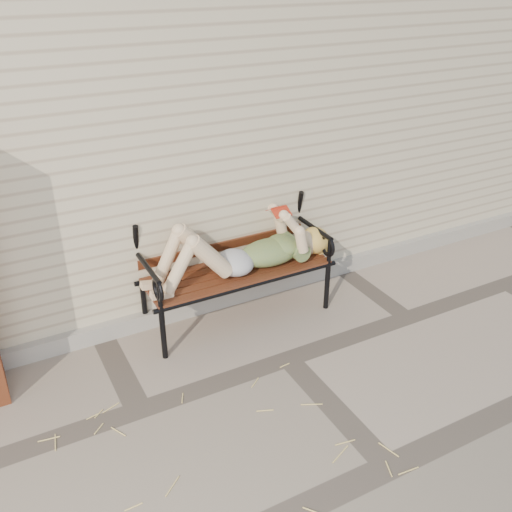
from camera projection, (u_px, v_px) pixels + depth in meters
ground at (288, 359)px, 4.61m from camera, size 80.00×80.00×0.00m
house_wall at (151, 98)px, 6.25m from camera, size 8.00×4.00×3.00m
foundation_strip at (235, 295)px, 5.34m from camera, size 8.00×0.10×0.15m
garden_bench at (232, 248)px, 4.93m from camera, size 1.78×0.71×1.15m
reading_woman at (240, 251)px, 4.81m from camera, size 1.68×0.38×0.53m
straw_scatter at (167, 448)px, 3.78m from camera, size 2.82×1.83×0.01m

